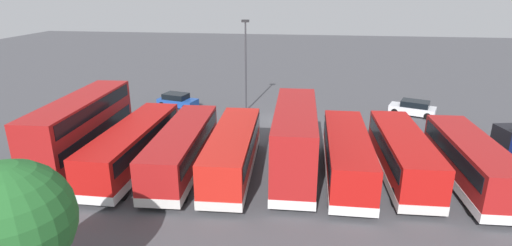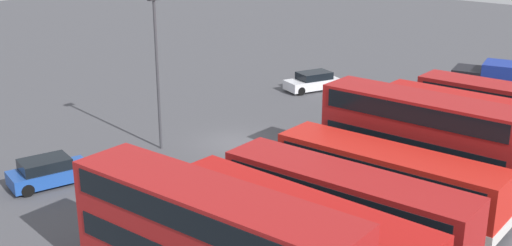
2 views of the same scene
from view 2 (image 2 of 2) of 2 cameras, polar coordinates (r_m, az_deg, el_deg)
name	(u,v)px [view 2 (image 2 of 2)]	position (r m, az deg, el deg)	size (l,w,h in m)	color
ground_plane	(235,143)	(38.21, -1.90, -1.82)	(140.00, 140.00, 0.00)	#47474C
bus_single_deck_near_end	(500,106)	(42.82, 20.96, 1.47)	(2.92, 10.28, 2.95)	#A51919
bus_single_deck_second	(467,119)	(39.45, 18.31, 0.37)	(2.89, 10.34, 2.95)	#B71411
bus_single_deck_third	(449,136)	(36.18, 16.86, -1.10)	(2.66, 10.51, 2.95)	#B71411
bus_double_decker_fourth	(420,137)	(33.07, 14.47, -1.20)	(2.84, 10.33, 4.55)	#A51919
bus_single_deck_fifth	(387,178)	(29.86, 11.65, -4.85)	(3.03, 10.81, 2.95)	red
bus_single_deck_sixth	(345,202)	(27.20, 7.94, -7.02)	(3.10, 11.21, 2.95)	#A51919
bus_single_deck_seventh	(296,232)	(24.67, 3.55, -9.68)	(2.61, 11.39, 2.95)	#B71411
bus_double_decker_far_end	(210,246)	(22.04, -4.10, -10.91)	(3.11, 11.31, 4.55)	#A51919
box_truck_blue	(511,85)	(47.80, 21.83, 3.16)	(4.12, 7.87, 3.20)	navy
car_hatchback_silver	(312,81)	(49.51, 5.07, 3.72)	(4.53, 3.16, 1.43)	silver
car_small_green	(48,172)	(33.95, -18.05, -4.18)	(4.27, 2.71, 1.43)	#1E479E
lamp_post_tall	(157,63)	(36.35, -8.85, 5.32)	(0.70, 0.30, 8.84)	#38383D
waste_bin_yellow	(346,113)	(42.80, 8.00, 0.93)	(0.60, 0.60, 0.95)	#197F33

